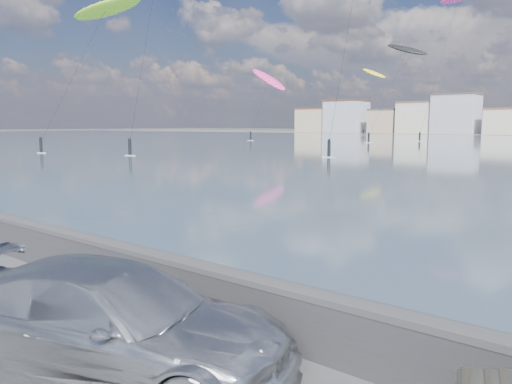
{
  "coord_description": "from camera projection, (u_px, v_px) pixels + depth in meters",
  "views": [
    {
      "loc": [
        6.99,
        -3.45,
        3.5
      ],
      "look_at": [
        1.0,
        4.0,
        2.2
      ],
      "focal_mm": 35.0,
      "sensor_mm": 36.0,
      "label": 1
    }
  ],
  "objects": [
    {
      "name": "kitesurfer_0",
      "position": [
        106.0,
        10.0,
        66.01
      ],
      "size": [
        10.85,
        13.43,
        20.64
      ],
      "color": "#8CD826",
      "rests_on": "ground"
    },
    {
      "name": "seawall",
      "position": [
        172.0,
        279.0,
        9.48
      ],
      "size": [
        400.0,
        0.36,
        1.08
      ],
      "color": "#28282B",
      "rests_on": "ground"
    },
    {
      "name": "kitesurfer_4",
      "position": [
        374.0,
        74.0,
        169.84
      ],
      "size": [
        8.17,
        13.31,
        23.27
      ],
      "color": "yellow",
      "rests_on": "ground"
    },
    {
      "name": "kitesurfer_9",
      "position": [
        458.0,
        1.0,
        105.04
      ],
      "size": [
        8.2,
        11.54,
        31.48
      ],
      "color": "#E5338C",
      "rests_on": "ground"
    },
    {
      "name": "car_silver",
      "position": [
        110.0,
        321.0,
        6.94
      ],
      "size": [
        5.8,
        3.87,
        1.56
      ],
      "primitive_type": "imported",
      "rotation": [
        0.0,
        0.0,
        1.91
      ],
      "color": "#B5B8BD",
      "rests_on": "ground"
    },
    {
      "name": "kitesurfer_10",
      "position": [
        407.0,
        51.0,
        103.82
      ],
      "size": [
        8.57,
        16.73,
        21.09
      ],
      "color": "black",
      "rests_on": "ground"
    },
    {
      "name": "kitesurfer_5",
      "position": [
        269.0,
        80.0,
        116.76
      ],
      "size": [
        10.43,
        12.43,
        17.45
      ],
      "color": "#E5338C",
      "rests_on": "ground"
    },
    {
      "name": "ground",
      "position": [
        37.0,
        360.0,
        7.47
      ],
      "size": [
        700.0,
        700.0,
        0.0
      ],
      "primitive_type": "plane",
      "color": "#333335",
      "rests_on": "ground"
    }
  ]
}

